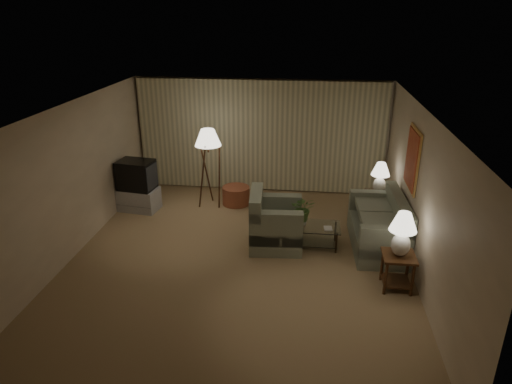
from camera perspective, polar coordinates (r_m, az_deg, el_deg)
ground at (r=8.32m, az=-2.13°, el=-8.36°), size 7.00×7.00×0.00m
room_shell at (r=9.00m, az=-0.64°, el=6.22°), size 6.04×7.02×2.72m
sofa at (r=8.82m, az=14.95°, el=-4.32°), size 1.86×1.03×0.80m
armchair at (r=8.58m, az=2.53°, el=-4.09°), size 1.15×1.10×0.85m
side_table_near at (r=7.67m, az=17.31°, el=-8.78°), size 0.51×0.51×0.60m
side_table_far at (r=9.97m, az=14.93°, el=-1.13°), size 0.54×0.45×0.60m
table_lamp_near at (r=7.38m, az=17.86°, el=-4.60°), size 0.43×0.43×0.73m
table_lamp_far at (r=9.76m, az=15.27°, el=2.04°), size 0.38×0.38×0.66m
coffee_table at (r=8.69m, az=6.78°, el=-5.01°), size 1.11×0.60×0.41m
tv_cabinet at (r=10.47m, az=-14.44°, el=-0.85°), size 1.00×0.77×0.50m
crt_tv at (r=10.27m, az=-14.74°, el=2.09°), size 0.89×0.74×0.64m
floor_lamp at (r=10.17m, az=-5.90°, el=3.18°), size 0.58×0.58×1.78m
ottoman at (r=10.45m, az=-2.52°, el=-0.43°), size 0.70×0.70×0.41m
vase at (r=8.59m, az=5.84°, el=-3.69°), size 0.18×0.18×0.15m
flowers at (r=8.46m, az=5.92°, el=-1.74°), size 0.45×0.39×0.49m
book at (r=8.54m, az=8.50°, el=-4.52°), size 0.17×0.22×0.02m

